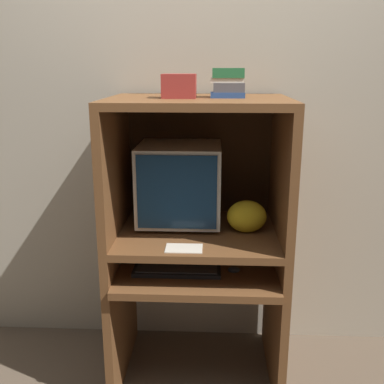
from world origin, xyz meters
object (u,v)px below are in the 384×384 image
object	(u,v)px
mouse	(234,270)
snack_bag	(247,216)
keyboard	(177,270)
storage_box	(179,86)
book_stack	(228,83)
crt_monitor	(180,183)

from	to	relation	value
mouse	snack_bag	bearing A→B (deg)	60.82
keyboard	storage_box	distance (m)	0.88
mouse	book_stack	size ratio (longest dim) A/B	0.38
crt_monitor	keyboard	world-z (taller)	crt_monitor
mouse	snack_bag	size ratio (longest dim) A/B	0.31
book_stack	storage_box	distance (m)	0.23
keyboard	storage_box	size ratio (longest dim) A/B	2.76
crt_monitor	mouse	bearing A→B (deg)	-39.14
mouse	book_stack	bearing A→B (deg)	107.95
crt_monitor	book_stack	xyz separation A→B (m)	(0.24, -0.09, 0.51)
snack_bag	keyboard	bearing A→B (deg)	-159.34
crt_monitor	keyboard	size ratio (longest dim) A/B	0.98
crt_monitor	snack_bag	bearing A→B (deg)	-18.92
keyboard	mouse	xyz separation A→B (m)	(0.28, 0.02, 0.00)
storage_box	snack_bag	bearing A→B (deg)	3.61
crt_monitor	storage_box	distance (m)	0.51
mouse	storage_box	distance (m)	0.91
snack_bag	storage_box	distance (m)	0.71
book_stack	snack_bag	bearing A→B (deg)	-13.65
keyboard	snack_bag	size ratio (longest dim) A/B	2.18
keyboard	mouse	bearing A→B (deg)	3.60
keyboard	mouse	distance (m)	0.28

